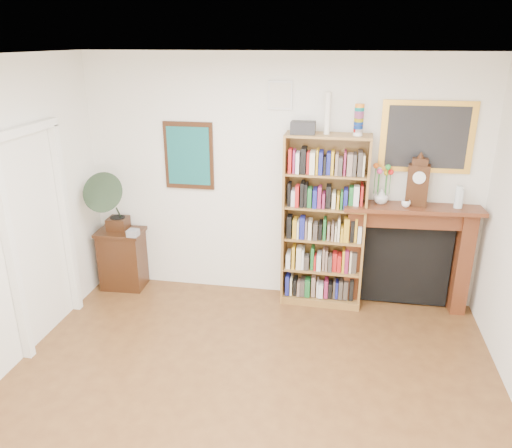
# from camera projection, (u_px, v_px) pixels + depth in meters

# --- Properties ---
(room) EXTENTS (4.51, 5.01, 2.81)m
(room) POSITION_uv_depth(u_px,v_px,m) (230.00, 278.00, 3.36)
(room) COLOR #543219
(room) RESTS_ON ground
(door_casing) EXTENTS (0.08, 1.02, 2.17)m
(door_casing) POSITION_uv_depth(u_px,v_px,m) (38.00, 219.00, 4.88)
(door_casing) COLOR white
(door_casing) RESTS_ON left_wall
(teal_poster) EXTENTS (0.58, 0.04, 0.78)m
(teal_poster) POSITION_uv_depth(u_px,v_px,m) (189.00, 156.00, 5.74)
(teal_poster) COLOR black
(teal_poster) RESTS_ON back_wall
(small_picture) EXTENTS (0.26, 0.04, 0.30)m
(small_picture) POSITION_uv_depth(u_px,v_px,m) (280.00, 95.00, 5.32)
(small_picture) COLOR white
(small_picture) RESTS_ON back_wall
(gilt_painting) EXTENTS (0.95, 0.04, 0.75)m
(gilt_painting) POSITION_uv_depth(u_px,v_px,m) (427.00, 137.00, 5.20)
(gilt_painting) COLOR gold
(gilt_painting) RESTS_ON back_wall
(bookshelf) EXTENTS (0.92, 0.35, 2.28)m
(bookshelf) POSITION_uv_depth(u_px,v_px,m) (325.00, 213.00, 5.52)
(bookshelf) COLOR brown
(bookshelf) RESTS_ON floor
(side_cabinet) EXTENTS (0.57, 0.42, 0.75)m
(side_cabinet) POSITION_uv_depth(u_px,v_px,m) (123.00, 259.00, 6.14)
(side_cabinet) COLOR black
(side_cabinet) RESTS_ON floor
(fireplace) EXTENTS (1.48, 0.43, 1.24)m
(fireplace) POSITION_uv_depth(u_px,v_px,m) (407.00, 247.00, 5.56)
(fireplace) COLOR #4D2312
(fireplace) RESTS_ON floor
(gramophone) EXTENTS (0.50, 0.61, 0.76)m
(gramophone) POSITION_uv_depth(u_px,v_px,m) (110.00, 198.00, 5.79)
(gramophone) COLOR black
(gramophone) RESTS_ON side_cabinet
(cd_stack) EXTENTS (0.13, 0.13, 0.08)m
(cd_stack) POSITION_uv_depth(u_px,v_px,m) (133.00, 233.00, 5.82)
(cd_stack) COLOR #A8A8B4
(cd_stack) RESTS_ON side_cabinet
(mantel_clock) EXTENTS (0.24, 0.15, 0.52)m
(mantel_clock) POSITION_uv_depth(u_px,v_px,m) (418.00, 183.00, 5.26)
(mantel_clock) COLOR black
(mantel_clock) RESTS_ON fireplace
(flower_vase) EXTENTS (0.21, 0.21, 0.17)m
(flower_vase) POSITION_uv_depth(u_px,v_px,m) (381.00, 196.00, 5.39)
(flower_vase) COLOR silver
(flower_vase) RESTS_ON fireplace
(teacup) EXTENTS (0.12, 0.12, 0.07)m
(teacup) POSITION_uv_depth(u_px,v_px,m) (406.00, 204.00, 5.29)
(teacup) COLOR white
(teacup) RESTS_ON fireplace
(bottle_left) EXTENTS (0.07, 0.07, 0.24)m
(bottle_left) POSITION_uv_depth(u_px,v_px,m) (458.00, 197.00, 5.23)
(bottle_left) COLOR silver
(bottle_left) RESTS_ON fireplace
(bottle_right) EXTENTS (0.06, 0.06, 0.20)m
(bottle_right) POSITION_uv_depth(u_px,v_px,m) (460.00, 199.00, 5.24)
(bottle_right) COLOR silver
(bottle_right) RESTS_ON fireplace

